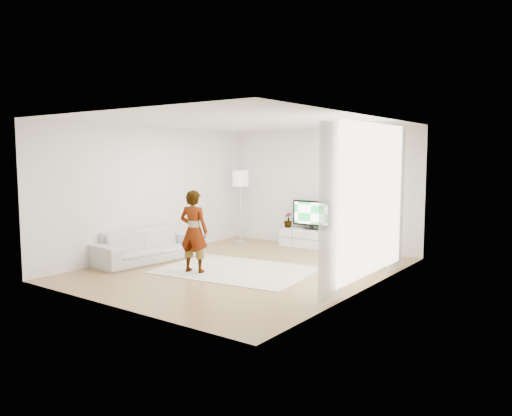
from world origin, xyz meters
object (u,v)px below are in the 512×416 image
Objects in this scene: television at (311,214)px; player at (194,231)px; floor_lamp at (240,182)px; sofa at (147,246)px; rug at (236,270)px; media_console at (311,238)px.

player is at bearing -97.42° from television.
floor_lamp is at bearing -80.26° from player.
sofa is 1.25× the size of floor_lamp.
sofa reaches higher than rug.
sofa is at bearing -92.17° from floor_lamp.
television reaches higher than sofa.
floor_lamp reaches higher than rug.
media_console is at bearing 11.81° from floor_lamp.
television is at bearing 90.00° from media_console.
rug is at bearing -88.74° from television.
media_console is 2.95m from rug.
sofa is at bearing -167.98° from rug.
media_console is 2.27m from floor_lamp.
television reaches higher than rug.
media_console is 0.99× the size of player.
sofa is (-1.92, -3.39, -0.47)m from television.
rug is 1.55× the size of floor_lamp.
sofa reaches higher than media_console.
floor_lamp is at bearing 3.25° from sofa.
floor_lamp is (-1.35, 3.15, 0.74)m from player.
floor_lamp is at bearing 126.21° from rug.
player is 0.68× the size of sofa.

